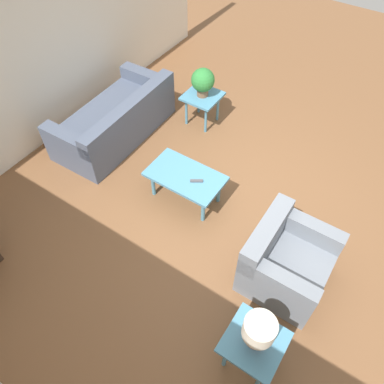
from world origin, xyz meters
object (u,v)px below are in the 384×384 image
(coffee_table, at_px, (185,178))
(side_table_plant, at_px, (202,99))
(armchair, at_px, (285,262))
(table_lamp, at_px, (259,331))
(side_table_lamp, at_px, (254,344))
(sofa, at_px, (116,121))
(potted_plant, at_px, (203,81))

(coffee_table, relative_size, side_table_plant, 1.84)
(armchair, bearing_deg, coffee_table, 76.45)
(coffee_table, height_order, table_lamp, table_lamp)
(armchair, distance_m, coffee_table, 1.62)
(side_table_lamp, bearing_deg, sofa, -29.31)
(side_table_lamp, relative_size, table_lamp, 1.30)
(sofa, xyz_separation_m, side_table_lamp, (-3.31, 1.86, 0.15))
(sofa, height_order, coffee_table, sofa)
(side_table_plant, bearing_deg, sofa, 47.51)
(side_table_lamp, height_order, table_lamp, table_lamp)
(potted_plant, height_order, table_lamp, potted_plant)
(side_table_lamp, distance_m, potted_plant, 3.75)
(sofa, height_order, side_table_lamp, sofa)
(table_lamp, bearing_deg, potted_plant, -50.18)
(table_lamp, bearing_deg, armchair, -82.65)
(armchair, bearing_deg, side_table_plant, 50.46)
(side_table_plant, bearing_deg, coffee_table, 114.82)
(armchair, xyz_separation_m, table_lamp, (-0.13, 1.02, 0.46))
(coffee_table, distance_m, side_table_plant, 1.63)
(coffee_table, distance_m, side_table_lamp, 2.20)
(side_table_plant, distance_m, potted_plant, 0.33)
(potted_plant, bearing_deg, coffee_table, 114.82)
(sofa, distance_m, side_table_lamp, 3.80)
(side_table_lamp, relative_size, potted_plant, 1.21)
(armchair, bearing_deg, table_lamp, -172.89)
(sofa, xyz_separation_m, potted_plant, (-0.92, -1.01, 0.48))
(side_table_plant, xyz_separation_m, table_lamp, (-2.39, 2.87, 0.34))
(coffee_table, bearing_deg, side_table_lamp, 140.84)
(side_table_plant, xyz_separation_m, side_table_lamp, (-2.39, 2.87, 0.00))
(sofa, distance_m, coffee_table, 1.68)
(sofa, height_order, potted_plant, potted_plant)
(armchair, bearing_deg, sofa, 74.94)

